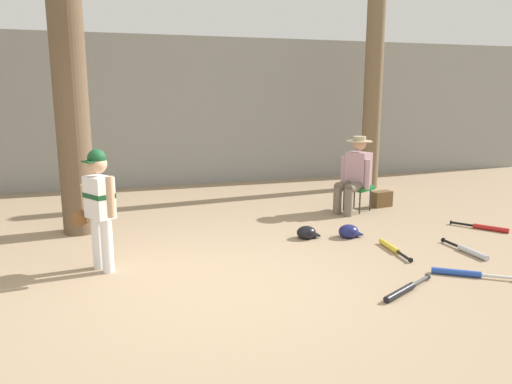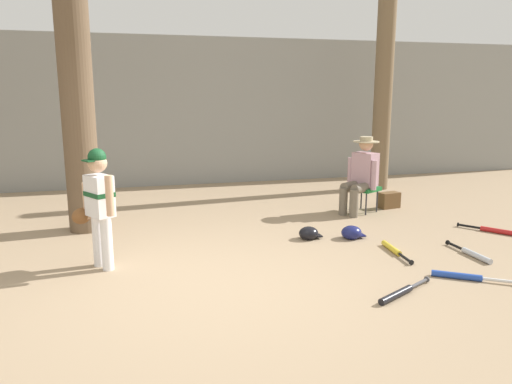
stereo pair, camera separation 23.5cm
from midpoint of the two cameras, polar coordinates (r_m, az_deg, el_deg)
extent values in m
plane|color=#9E8466|center=(4.89, -6.02, -10.98)|extent=(60.00, 60.00, 0.00)
cube|color=gray|center=(10.15, -12.51, 9.13)|extent=(18.00, 0.36, 2.97)
cone|color=brown|center=(7.14, -20.73, -4.39)|extent=(0.69, 0.69, 0.26)
cylinder|color=brown|center=(9.86, 12.96, 13.91)|extent=(0.35, 0.35, 4.65)
cone|color=brown|center=(10.03, 12.37, 0.54)|extent=(0.57, 0.57, 0.21)
cylinder|color=white|center=(5.41, -18.25, -6.01)|extent=(0.12, 0.12, 0.58)
cylinder|color=white|center=(5.56, -19.22, -5.61)|extent=(0.12, 0.12, 0.58)
cube|color=white|center=(5.36, -19.09, -0.59)|extent=(0.33, 0.36, 0.44)
cube|color=#144723|center=(5.36, -19.11, -0.36)|extent=(0.34, 0.37, 0.05)
sphere|color=tan|center=(5.30, -19.34, 3.11)|extent=(0.20, 0.20, 0.20)
sphere|color=#144723|center=(5.30, -19.38, 3.75)|extent=(0.19, 0.19, 0.19)
cube|color=#144723|center=(5.26, -20.21, 3.36)|extent=(0.16, 0.17, 0.02)
cylinder|color=tan|center=(5.14, -17.96, -0.56)|extent=(0.11, 0.11, 0.42)
cylinder|color=tan|center=(5.54, -20.49, -1.16)|extent=(0.11, 0.11, 0.40)
ellipsoid|color=brown|center=(5.56, -21.02, -2.84)|extent=(0.25, 0.22, 0.18)
cube|color=#196B2D|center=(7.92, 10.98, 0.51)|extent=(0.54, 0.54, 0.06)
cylinder|color=#333338|center=(7.76, 11.23, -1.17)|extent=(0.02, 0.02, 0.38)
cylinder|color=#333338|center=(7.92, 9.42, -0.84)|extent=(0.02, 0.02, 0.38)
cylinder|color=#333338|center=(8.01, 12.42, -0.83)|extent=(0.02, 0.02, 0.38)
cylinder|color=#333338|center=(8.16, 10.64, -0.52)|extent=(0.02, 0.02, 0.38)
cylinder|color=#6B6051|center=(7.58, 9.88, -1.23)|extent=(0.13, 0.13, 0.43)
cylinder|color=#6B6051|center=(7.69, 8.65, -1.00)|extent=(0.13, 0.13, 0.43)
cylinder|color=#6B6051|center=(7.70, 10.78, 0.57)|extent=(0.42, 0.32, 0.15)
cylinder|color=#6B6051|center=(7.81, 9.57, 0.77)|extent=(0.42, 0.32, 0.15)
cube|color=#B28C99|center=(7.87, 11.07, 2.72)|extent=(0.38, 0.43, 0.52)
cylinder|color=#B28C99|center=(7.70, 12.08, 2.03)|extent=(0.12, 0.12, 0.46)
cylinder|color=#B28C99|center=(7.94, 9.41, 2.42)|extent=(0.12, 0.12, 0.46)
sphere|color=tan|center=(7.82, 11.18, 5.62)|extent=(0.22, 0.22, 0.22)
cylinder|color=tan|center=(7.82, 11.19, 5.86)|extent=(0.40, 0.40, 0.02)
cylinder|color=tan|center=(7.81, 11.20, 6.10)|extent=(0.20, 0.20, 0.09)
cube|color=brown|center=(8.35, 13.72, -0.80)|extent=(0.37, 0.24, 0.26)
cylinder|color=yellow|center=(6.15, 14.29, -6.18)|extent=(0.11, 0.45, 0.07)
cylinder|color=black|center=(5.84, 15.86, -7.23)|extent=(0.06, 0.30, 0.03)
cylinder|color=black|center=(5.72, 16.54, -7.68)|extent=(0.06, 0.02, 0.06)
cylinder|color=black|center=(4.81, 15.14, -11.30)|extent=(0.46, 0.28, 0.07)
cylinder|color=#4C4C51|center=(5.14, 17.45, -9.91)|extent=(0.30, 0.18, 0.03)
cylinder|color=#4C4C51|center=(5.28, 18.28, -9.40)|extent=(0.04, 0.06, 0.06)
cylinder|color=red|center=(7.42, 25.00, -3.88)|extent=(0.32, 0.41, 0.07)
cylinder|color=black|center=(7.50, 22.16, -3.49)|extent=(0.21, 0.26, 0.03)
cylinder|color=black|center=(7.54, 21.04, -3.34)|extent=(0.06, 0.05, 0.06)
cylinder|color=#B7BCC6|center=(6.23, 23.09, -6.56)|extent=(0.07, 0.45, 0.07)
cylinder|color=black|center=(6.50, 20.94, -5.65)|extent=(0.04, 0.30, 0.03)
cylinder|color=black|center=(6.61, 20.13, -5.31)|extent=(0.06, 0.02, 0.06)
cylinder|color=#2347AD|center=(5.49, 21.25, -8.79)|extent=(0.44, 0.33, 0.07)
cylinder|color=silver|center=(5.54, 25.45, -8.95)|extent=(0.28, 0.21, 0.03)
ellipsoid|color=black|center=(6.39, 4.87, -4.78)|extent=(0.26, 0.23, 0.18)
cube|color=black|center=(6.45, 5.88, -5.03)|extent=(0.11, 0.13, 0.02)
ellipsoid|color=navy|center=(6.51, 9.77, -4.59)|extent=(0.27, 0.24, 0.18)
cube|color=navy|center=(6.57, 10.76, -4.84)|extent=(0.11, 0.13, 0.02)
camera|label=1|loc=(0.12, -91.21, -0.25)|focal=34.13mm
camera|label=2|loc=(0.12, 88.79, 0.25)|focal=34.13mm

